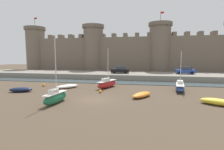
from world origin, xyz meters
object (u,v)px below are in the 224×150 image
object	(u,v)px
car_quay_centre_east	(120,70)
car_quay_centre_west	(185,70)
sailboat_foreground_right	(180,87)
sailboat_near_channel_right	(56,97)
rowboat_near_channel_left	(142,95)
rowboat_foreground_left	(218,102)
mooring_buoy_near_shore	(100,91)
rowboat_midflat_centre	(67,86)
rowboat_midflat_right	(21,90)
sailboat_midflat_left	(107,84)
mooring_buoy_near_channel	(44,85)

from	to	relation	value
car_quay_centre_east	car_quay_centre_west	bearing A→B (deg)	5.27
sailboat_foreground_right	sailboat_near_channel_right	distance (m)	17.71
sailboat_foreground_right	rowboat_near_channel_left	distance (m)	7.53
car_quay_centre_west	rowboat_foreground_left	bearing A→B (deg)	-92.84
mooring_buoy_near_shore	rowboat_foreground_left	bearing A→B (deg)	-14.98
rowboat_midflat_centre	rowboat_midflat_right	bearing A→B (deg)	-142.21
sailboat_midflat_left	car_quay_centre_east	distance (m)	12.28
rowboat_midflat_centre	rowboat_foreground_left	size ratio (longest dim) A/B	1.02
rowboat_midflat_right	rowboat_midflat_centre	bearing A→B (deg)	37.79
sailboat_foreground_right	rowboat_midflat_right	size ratio (longest dim) A/B	1.73
rowboat_near_channel_left	sailboat_midflat_left	bearing A→B (deg)	135.31
mooring_buoy_near_channel	sailboat_foreground_right	bearing A→B (deg)	0.91
rowboat_foreground_left	car_quay_centre_west	bearing A→B (deg)	87.16
rowboat_midflat_centre	rowboat_near_channel_left	size ratio (longest dim) A/B	1.03
sailboat_near_channel_right	sailboat_midflat_left	distance (m)	10.97
mooring_buoy_near_shore	rowboat_midflat_right	bearing A→B (deg)	-171.94
rowboat_midflat_centre	rowboat_near_channel_left	world-z (taller)	rowboat_near_channel_left
sailboat_near_channel_right	mooring_buoy_near_shore	xyz separation A→B (m)	(3.41, 6.32, -0.48)
sailboat_near_channel_right	sailboat_midflat_left	size ratio (longest dim) A/B	1.10
rowboat_midflat_centre	car_quay_centre_west	bearing A→B (deg)	35.74
rowboat_midflat_centre	sailboat_midflat_left	size ratio (longest dim) A/B	0.59
rowboat_near_channel_left	car_quay_centre_west	size ratio (longest dim) A/B	0.88
mooring_buoy_near_shore	car_quay_centre_east	bearing A→B (deg)	88.43
rowboat_foreground_left	mooring_buoy_near_channel	xyz separation A→B (m)	(-24.71, 6.90, -0.12)
rowboat_midflat_centre	mooring_buoy_near_channel	size ratio (longest dim) A/B	7.65
rowboat_foreground_left	rowboat_near_channel_left	distance (m)	8.29
car_quay_centre_west	sailboat_foreground_right	bearing A→B (deg)	-104.27
mooring_buoy_near_channel	car_quay_centre_west	bearing A→B (deg)	29.25
rowboat_foreground_left	car_quay_centre_west	size ratio (longest dim) A/B	0.89
rowboat_foreground_left	car_quay_centre_west	world-z (taller)	car_quay_centre_west
sailboat_midflat_left	mooring_buoy_near_channel	distance (m)	10.99
sailboat_near_channel_right	rowboat_midflat_right	world-z (taller)	sailboat_near_channel_right
rowboat_foreground_left	mooring_buoy_near_shore	size ratio (longest dim) A/B	8.14
sailboat_near_channel_right	mooring_buoy_near_shore	world-z (taller)	sailboat_near_channel_right
sailboat_near_channel_right	rowboat_foreground_left	world-z (taller)	sailboat_near_channel_right
sailboat_near_channel_right	car_quay_centre_west	bearing A→B (deg)	52.64
sailboat_near_channel_right	sailboat_midflat_left	bearing A→B (deg)	71.60
rowboat_foreground_left	car_quay_centre_west	distance (m)	21.41
rowboat_foreground_left	sailboat_midflat_left	bearing A→B (deg)	150.48
mooring_buoy_near_shore	rowboat_midflat_centre	bearing A→B (deg)	158.38
sailboat_midflat_left	car_quay_centre_west	xyz separation A→B (m)	(14.82, 13.53, 1.33)
rowboat_midflat_centre	sailboat_near_channel_right	size ratio (longest dim) A/B	0.53
sailboat_foreground_right	mooring_buoy_near_channel	world-z (taller)	sailboat_foreground_right
sailboat_foreground_right	rowboat_near_channel_left	xyz separation A→B (m)	(-5.50, -5.14, -0.30)
rowboat_foreground_left	mooring_buoy_near_channel	world-z (taller)	rowboat_foreground_left
sailboat_foreground_right	car_quay_centre_west	bearing A→B (deg)	75.73
mooring_buoy_near_channel	rowboat_midflat_centre	bearing A→B (deg)	-8.96
sailboat_foreground_right	rowboat_foreground_left	distance (m)	7.68
rowboat_midflat_right	mooring_buoy_near_shore	xyz separation A→B (m)	(11.48, 1.63, -0.13)
mooring_buoy_near_channel	car_quay_centre_west	xyz separation A→B (m)	(25.77, 14.43, 1.76)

